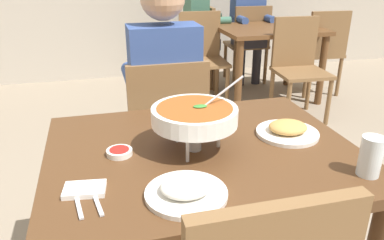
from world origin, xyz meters
name	(u,v)px	position (x,y,z in m)	size (l,w,h in m)	color
dining_table_main	(202,177)	(0.00, 0.00, 0.62)	(1.10, 0.87, 0.74)	#51331C
chair_diner_main	(166,128)	(0.00, 0.72, 0.51)	(0.44, 0.44, 0.90)	brown
diner_main	(164,85)	(0.00, 0.75, 0.75)	(0.40, 0.45, 1.31)	#2D2D38
curry_bowl	(195,116)	(-0.03, 0.00, 0.87)	(0.33, 0.30, 0.26)	silver
rice_plate	(186,190)	(-0.13, -0.28, 0.76)	(0.24, 0.24, 0.06)	white
appetizer_plate	(288,130)	(0.35, 0.03, 0.76)	(0.24, 0.24, 0.06)	white
sauce_dish	(119,152)	(-0.29, 0.03, 0.75)	(0.09, 0.09, 0.02)	white
napkin_folded	(85,189)	(-0.41, -0.18, 0.75)	(0.12, 0.08, 0.02)	white
fork_utensil	(77,201)	(-0.43, -0.23, 0.74)	(0.01, 0.17, 0.01)	silver
spoon_utensil	(96,199)	(-0.38, -0.23, 0.74)	(0.01, 0.17, 0.01)	silver
drink_glass	(370,158)	(0.46, -0.30, 0.80)	(0.07, 0.07, 0.13)	silver
dining_table_far	(268,40)	(1.39, 2.39, 0.61)	(1.00, 0.80, 0.74)	brown
chair_bg_left	(249,40)	(1.40, 2.93, 0.51)	(0.46, 0.46, 0.90)	brown
chair_bg_middle	(199,42)	(0.81, 2.96, 0.51)	(0.46, 0.46, 0.90)	brown
chair_bg_right	(202,53)	(0.70, 2.44, 0.51)	(0.46, 0.46, 0.90)	brown
chair_bg_corner	(322,48)	(1.98, 2.33, 0.51)	(0.47, 0.47, 0.90)	brown
chair_bg_window	(298,62)	(1.44, 1.86, 0.51)	(0.47, 0.47, 0.90)	brown
patron_bg_left	(248,19)	(1.39, 2.94, 0.75)	(0.40, 0.45, 1.31)	#2D2D38
patron_bg_middle	(199,21)	(0.80, 2.91, 0.75)	(0.45, 0.40, 1.31)	#2D2D38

